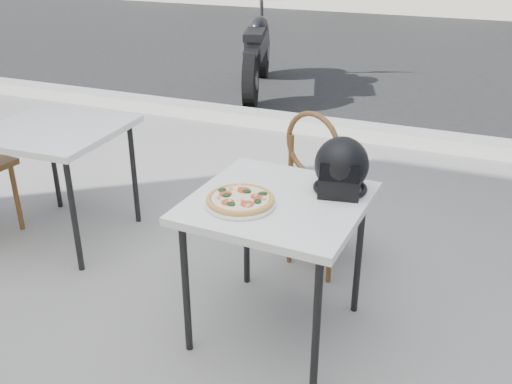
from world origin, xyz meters
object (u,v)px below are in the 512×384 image
at_px(motorcycle, 257,53).
at_px(cafe_table_side, 55,137).
at_px(cafe_table_main, 278,212).
at_px(helmet, 341,168).
at_px(pizza, 240,199).
at_px(cafe_chair_main, 321,183).
at_px(plate, 240,204).

bearing_deg(motorcycle, cafe_table_side, -103.22).
relative_size(cafe_table_main, motorcycle, 0.39).
bearing_deg(helmet, motorcycle, 107.41).
height_order(pizza, motorcycle, motorcycle).
xyz_separation_m(cafe_table_main, cafe_chair_main, (0.02, 0.61, -0.11)).
distance_m(cafe_table_main, plate, 0.19).
bearing_deg(cafe_chair_main, motorcycle, -39.91).
height_order(cafe_table_main, helmet, helmet).
height_order(cafe_table_main, pizza, pizza).
bearing_deg(pizza, motorcycle, 111.47).
distance_m(plate, helmet, 0.47).
distance_m(helmet, motorcycle, 4.29).
relative_size(cafe_chair_main, cafe_table_side, 1.20).
bearing_deg(cafe_chair_main, helmet, 138.24).
bearing_deg(cafe_chair_main, cafe_table_main, 110.64).
relative_size(cafe_table_main, plate, 2.52).
xyz_separation_m(plate, cafe_chair_main, (0.14, 0.73, -0.18)).
relative_size(cafe_table_side, motorcycle, 0.40).
xyz_separation_m(cafe_chair_main, cafe_table_side, (-1.54, -0.25, 0.13)).
xyz_separation_m(pizza, helmet, (0.35, 0.30, 0.08)).
xyz_separation_m(cafe_table_main, cafe_table_side, (-1.52, 0.36, 0.02)).
bearing_deg(helmet, cafe_table_main, -150.68).
bearing_deg(motorcycle, plate, -85.19).
distance_m(pizza, helmet, 0.47).
xyz_separation_m(helmet, cafe_table_side, (-1.74, 0.18, -0.16)).
relative_size(pizza, cafe_chair_main, 0.39).
distance_m(cafe_table_side, motorcycle, 3.63).
height_order(cafe_table_main, cafe_chair_main, cafe_chair_main).
bearing_deg(plate, motorcycle, 111.47).
xyz_separation_m(cafe_chair_main, motorcycle, (-1.76, 3.37, -0.08)).
xyz_separation_m(pizza, motorcycle, (-1.61, 4.10, -0.29)).
bearing_deg(cafe_chair_main, pizza, 101.30).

